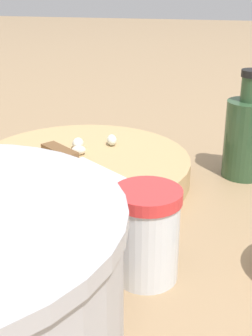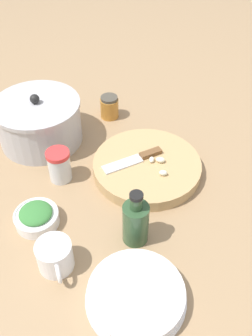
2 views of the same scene
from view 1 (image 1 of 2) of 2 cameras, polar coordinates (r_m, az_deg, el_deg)
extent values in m
plane|color=#997A56|center=(0.60, 0.69, -4.82)|extent=(5.00, 5.00, 0.00)
cylinder|color=tan|center=(0.68, -5.28, -0.12)|extent=(0.31, 0.31, 0.04)
cube|color=brown|center=(0.67, -8.09, 1.89)|extent=(0.06, 0.06, 0.01)
cube|color=silver|center=(0.61, -3.38, -0.78)|extent=(0.11, 0.10, 0.01)
ellipsoid|color=#EAE6CA|center=(0.70, -5.88, 2.99)|extent=(0.02, 0.03, 0.02)
ellipsoid|color=silver|center=(0.68, -5.81, 2.17)|extent=(0.02, 0.02, 0.01)
ellipsoid|color=silver|center=(0.71, -1.75, 3.44)|extent=(0.02, 0.03, 0.02)
cylinder|color=silver|center=(0.46, 2.55, -8.75)|extent=(0.06, 0.06, 0.08)
cylinder|color=red|center=(0.43, 2.65, -3.42)|extent=(0.07, 0.07, 0.01)
cylinder|color=#2D4C2D|center=(0.70, 14.40, 3.40)|extent=(0.06, 0.06, 0.11)
cylinder|color=#2D4C2D|center=(0.68, 15.01, 9.28)|extent=(0.03, 0.03, 0.03)
camera|label=2|loc=(1.13, 54.75, 39.96)|focal=40.00mm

